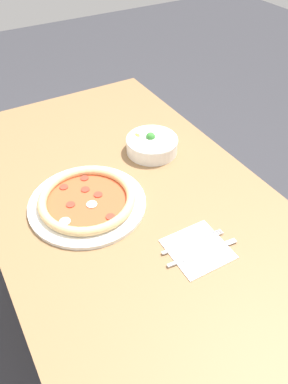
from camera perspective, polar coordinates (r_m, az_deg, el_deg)
ground_plane at (r=1.76m, az=-2.07°, el=-18.79°), size 8.00×8.00×0.00m
dining_table at (r=1.23m, az=-2.81°, el=-3.61°), size 1.36×0.81×0.77m
pizza at (r=1.11m, az=-8.74°, el=-1.25°), size 0.35×0.35×0.04m
bowl at (r=1.30m, az=1.17°, el=7.35°), size 0.18×0.18×0.07m
napkin at (r=1.00m, az=8.18°, el=-8.57°), size 0.15×0.15×0.00m
fork at (r=1.01m, az=7.35°, el=-7.62°), size 0.03×0.18×0.00m
knife at (r=0.99m, az=8.40°, el=-9.33°), size 0.03×0.21×0.01m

